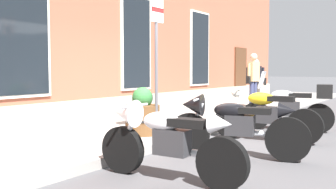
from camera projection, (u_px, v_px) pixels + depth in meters
ground_plane at (192, 141)px, 7.33m from camera, size 140.00×140.00×0.00m
sidewalk at (136, 131)px, 8.11m from camera, size 30.20×2.78×0.15m
motorcycle_white_sport at (163, 137)px, 4.73m from camera, size 0.62×2.07×0.99m
motorcycle_black_sport at (231, 123)px, 5.97m from camera, size 0.78×2.19×0.99m
motorcycle_yellow_naked at (265, 116)px, 7.34m from camera, size 0.62×2.10×1.01m
motorcycle_silver_touring at (292, 106)px, 8.54m from camera, size 0.76×1.99×1.35m
pedestrian_tan_coat at (253, 78)px, 11.92m from camera, size 0.66×0.27×1.75m
pedestrian_dark_jacket at (255, 80)px, 12.55m from camera, size 0.40×0.61×1.60m
parking_sign at (157, 47)px, 6.99m from camera, size 0.36×0.07×2.57m
barrel_planter at (143, 115)px, 7.25m from camera, size 0.69×0.69×0.90m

